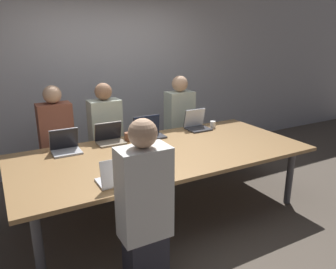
# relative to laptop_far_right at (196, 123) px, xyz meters

# --- Properties ---
(ground_plane) EXTENTS (24.00, 24.00, 0.00)m
(ground_plane) POSITION_rel_laptop_far_right_xyz_m (-0.82, -0.57, -0.82)
(ground_plane) COLOR brown
(curtain_wall) EXTENTS (12.00, 0.06, 2.80)m
(curtain_wall) POSITION_rel_laptop_far_right_xyz_m (-0.82, 1.24, 0.58)
(curtain_wall) COLOR #ADADB2
(curtain_wall) RESTS_ON ground_plane
(conference_table) EXTENTS (3.22, 1.47, 0.75)m
(conference_table) POSITION_rel_laptop_far_right_xyz_m (-0.82, -0.57, -0.13)
(conference_table) COLOR #9E7547
(conference_table) RESTS_ON ground_plane
(laptop_far_right) EXTENTS (0.31, 0.27, 0.27)m
(laptop_far_right) POSITION_rel_laptop_far_right_xyz_m (0.00, 0.00, 0.00)
(laptop_far_right) COLOR #333338
(laptop_far_right) RESTS_ON conference_table
(person_far_right) EXTENTS (0.40, 0.24, 1.42)m
(person_far_right) POSITION_rel_laptop_far_right_xyz_m (-0.02, 0.42, -0.13)
(person_far_right) COLOR #2D2D38
(person_far_right) RESTS_ON ground_plane
(cup_far_right) EXTENTS (0.08, 0.08, 0.09)m
(cup_far_right) POSITION_rel_laptop_far_right_xyz_m (0.23, -0.07, -0.03)
(cup_far_right) COLOR white
(cup_far_right) RESTS_ON conference_table
(laptop_near_left) EXTENTS (0.34, 0.24, 0.25)m
(laptop_near_left) POSITION_rel_laptop_far_right_xyz_m (-1.54, -1.11, -0.01)
(laptop_near_left) COLOR silver
(laptop_near_left) RESTS_ON conference_table
(person_near_left) EXTENTS (0.40, 0.24, 1.42)m
(person_near_left) POSITION_rel_laptop_far_right_xyz_m (-1.48, -1.51, -0.13)
(person_near_left) COLOR #2D2D38
(person_near_left) RESTS_ON ground_plane
(bottle_near_left) EXTENTS (0.08, 0.08, 0.21)m
(bottle_near_left) POSITION_rel_laptop_far_right_xyz_m (-1.27, -0.98, 0.01)
(bottle_near_left) COLOR green
(bottle_near_left) RESTS_ON conference_table
(laptop_far_midleft) EXTENTS (0.33, 0.24, 0.25)m
(laptop_far_midleft) POSITION_rel_laptop_far_right_xyz_m (-1.23, 0.00, -0.01)
(laptop_far_midleft) COLOR gray
(laptop_far_midleft) RESTS_ON conference_table
(person_far_midleft) EXTENTS (0.40, 0.24, 1.41)m
(person_far_midleft) POSITION_rel_laptop_far_right_xyz_m (-1.17, 0.35, -0.14)
(person_far_midleft) COLOR #2D2D38
(person_far_midleft) RESTS_ON ground_plane
(cup_far_midleft) EXTENTS (0.07, 0.07, 0.09)m
(cup_far_midleft) POSITION_rel_laptop_far_right_xyz_m (-0.98, -0.01, -0.03)
(cup_far_midleft) COLOR brown
(cup_far_midleft) RESTS_ON conference_table
(laptop_far_left) EXTENTS (0.31, 0.25, 0.26)m
(laptop_far_left) POSITION_rel_laptop_far_right_xyz_m (-1.77, -0.07, -0.00)
(laptop_far_left) COLOR #B7B7BC
(laptop_far_left) RESTS_ON conference_table
(person_far_left) EXTENTS (0.40, 0.24, 1.41)m
(person_far_left) POSITION_rel_laptop_far_right_xyz_m (-1.77, 0.44, -0.14)
(person_far_left) COLOR #2D2D38
(person_far_left) RESTS_ON ground_plane
(laptop_far_center) EXTENTS (0.36, 0.25, 0.26)m
(laptop_far_center) POSITION_rel_laptop_far_right_xyz_m (-0.72, -0.00, -0.00)
(laptop_far_center) COLOR #333338
(laptop_far_center) RESTS_ON conference_table
(cup_far_center) EXTENTS (0.08, 0.08, 0.10)m
(cup_far_center) POSITION_rel_laptop_far_right_xyz_m (-1.02, -0.04, -0.03)
(cup_far_center) COLOR brown
(cup_far_center) RESTS_ON conference_table
(stapler) EXTENTS (0.04, 0.15, 0.05)m
(stapler) POSITION_rel_laptop_far_right_xyz_m (-0.91, -0.75, -0.05)
(stapler) COLOR black
(stapler) RESTS_ON conference_table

